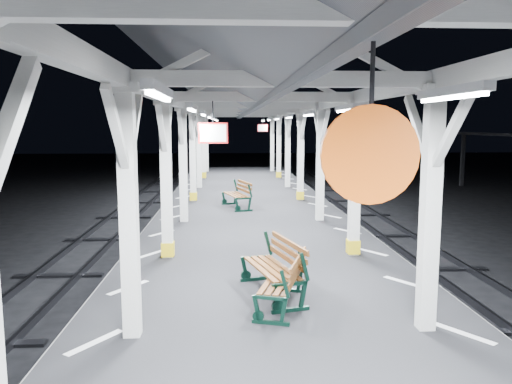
{
  "coord_description": "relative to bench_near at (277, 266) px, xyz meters",
  "views": [
    {
      "loc": [
        -0.71,
        -8.45,
        3.8
      ],
      "look_at": [
        -0.04,
        3.43,
        2.2
      ],
      "focal_mm": 35.0,
      "sensor_mm": 36.0,
      "label": 1
    }
  ],
  "objects": [
    {
      "name": "hazard_stripes_left",
      "position": [
        -2.55,
        0.47,
        -0.48
      ],
      "size": [
        1.0,
        48.0,
        0.01
      ],
      "primitive_type": "cube",
      "color": "silver",
      "rests_on": "platform"
    },
    {
      "name": "canopy",
      "position": [
        -0.1,
        0.46,
        3.07
      ],
      "size": [
        5.4,
        49.0,
        4.65
      ],
      "color": "silver",
      "rests_on": "platform"
    },
    {
      "name": "bench_mid",
      "position": [
        0.08,
        -0.61,
        -0.05
      ],
      "size": [
        0.97,
        1.6,
        0.82
      ],
      "rotation": [
        0.0,
        0.0,
        -0.3
      ],
      "color": "black",
      "rests_on": "platform"
    },
    {
      "name": "bench_near",
      "position": [
        0.0,
        0.0,
        0.0
      ],
      "size": [
        1.03,
        1.78,
        0.91
      ],
      "rotation": [
        0.0,
        0.0,
        0.26
      ],
      "color": "black",
      "rests_on": "platform"
    },
    {
      "name": "ground",
      "position": [
        -0.1,
        0.47,
        -1.49
      ],
      "size": [
        120.0,
        120.0,
        0.0
      ],
      "primitive_type": "plane",
      "color": "black",
      "rests_on": "ground"
    },
    {
      "name": "hazard_stripes_right",
      "position": [
        2.35,
        0.47,
        -0.48
      ],
      "size": [
        1.0,
        48.0,
        0.01
      ],
      "primitive_type": "cube",
      "color": "silver",
      "rests_on": "platform"
    },
    {
      "name": "platform",
      "position": [
        -0.1,
        0.47,
        -0.99
      ],
      "size": [
        6.0,
        50.0,
        1.0
      ],
      "primitive_type": "cube",
      "color": "black",
      "rests_on": "ground"
    },
    {
      "name": "bench_far",
      "position": [
        -0.43,
        8.85,
        -0.0
      ],
      "size": [
        1.04,
        1.77,
        0.9
      ],
      "rotation": [
        0.0,
        0.0,
        0.28
      ],
      "color": "black",
      "rests_on": "platform"
    }
  ]
}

